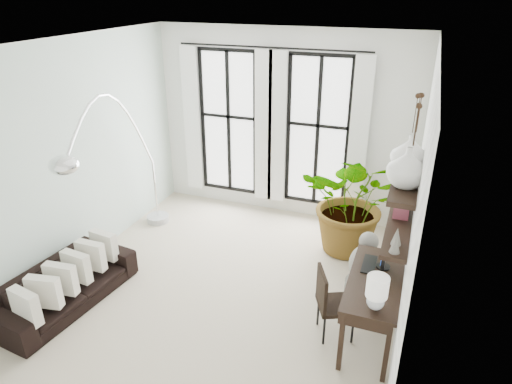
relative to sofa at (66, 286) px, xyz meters
The scene contains 16 objects.
floor 2.09m from the sofa, 29.74° to the left, with size 5.00×5.00×0.00m, color beige.
ceiling 3.58m from the sofa, 29.74° to the left, with size 5.00×5.00×0.00m, color white.
wall_left 1.74m from the sofa, 113.63° to the left, with size 5.00×5.00×0.00m, color silver.
wall_right 4.38m from the sofa, 14.25° to the left, with size 5.00×5.00×0.00m, color white.
wall_back 4.18m from the sofa, 62.97° to the left, with size 4.50×4.50×0.00m, color white.
windows 4.02m from the sofa, 65.17° to the left, with size 3.26×0.13×2.65m.
wall_shelves 4.24m from the sofa, 11.21° to the left, with size 0.25×1.30×0.60m.
sofa is the anchor object (origin of this frame).
throw_pillows 0.25m from the sofa, ahead, with size 0.40×1.52×0.40m.
plant 4.16m from the sofa, 38.90° to the left, with size 1.49×1.29×1.65m, color #2D7228.
desk 3.84m from the sofa, 10.45° to the left, with size 0.58×1.37×1.20m.
desk_chair 3.35m from the sofa, 10.52° to the left, with size 0.55×0.55×0.88m.
arc_lamp 2.09m from the sofa, 85.15° to the left, with size 0.76×2.67×2.54m.
buddha 3.90m from the sofa, 23.98° to the left, with size 0.50×0.50×0.91m.
vase_a 4.41m from the sofa, ahead, with size 0.37×0.37×0.38m, color white.
vase_b 4.48m from the sofa, 12.77° to the left, with size 0.37×0.37×0.38m, color white.
Camera 1 is at (2.16, -4.68, 3.81)m, focal length 32.00 mm.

